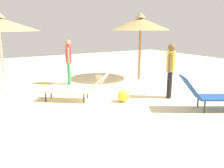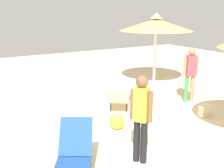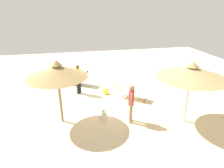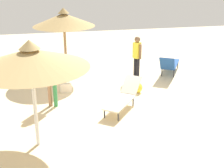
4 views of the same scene
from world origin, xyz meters
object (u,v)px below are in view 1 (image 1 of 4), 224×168
(lounge_chair_near_left, at_px, (76,88))
(beach_ball, at_px, (123,96))
(parasol_umbrella_center, at_px, (140,24))
(person_standing_far_right, at_px, (69,59))
(handbag, at_px, (100,79))
(lounge_chair_edge, at_px, (215,94))
(person_standing_near_right, at_px, (170,67))

(lounge_chair_near_left, relative_size, beach_ball, 5.04)
(lounge_chair_near_left, bearing_deg, beach_ball, 145.40)
(parasol_umbrella_center, xyz_separation_m, beach_ball, (2.39, 2.39, -2.16))
(parasol_umbrella_center, relative_size, person_standing_far_right, 1.61)
(parasol_umbrella_center, relative_size, handbag, 5.33)
(lounge_chair_edge, xyz_separation_m, handbag, (1.20, -4.47, -0.26))
(person_standing_far_right, xyz_separation_m, handbag, (-1.11, 0.49, -0.83))
(lounge_chair_edge, relative_size, person_standing_far_right, 1.17)
(lounge_chair_near_left, bearing_deg, parasol_umbrella_center, -156.41)
(lounge_chair_near_left, xyz_separation_m, beach_ball, (-1.19, 0.82, -0.21))
(person_standing_far_right, distance_m, beach_ball, 3.21)
(person_standing_near_right, distance_m, person_standing_far_right, 4.03)
(person_standing_far_right, bearing_deg, parasol_umbrella_center, 167.41)
(person_standing_near_right, bearing_deg, beach_ball, -14.75)
(parasol_umbrella_center, bearing_deg, lounge_chair_edge, 81.32)
(person_standing_near_right, xyz_separation_m, person_standing_far_right, (2.08, -3.45, 0.02))
(parasol_umbrella_center, height_order, lounge_chair_near_left, parasol_umbrella_center)
(lounge_chair_near_left, xyz_separation_m, handbag, (-1.73, -1.74, -0.21))
(person_standing_far_right, xyz_separation_m, beach_ball, (-0.57, 3.05, -0.82))
(lounge_chair_edge, bearing_deg, parasol_umbrella_center, -98.68)
(person_standing_near_right, height_order, handbag, person_standing_near_right)
(lounge_chair_edge, distance_m, person_standing_far_right, 5.51)
(beach_ball, bearing_deg, lounge_chair_edge, 132.23)
(person_standing_far_right, bearing_deg, lounge_chair_near_left, 74.51)
(person_standing_far_right, height_order, beach_ball, person_standing_far_right)
(parasol_umbrella_center, relative_size, lounge_chair_edge, 1.37)
(person_standing_near_right, distance_m, handbag, 3.21)
(parasol_umbrella_center, height_order, person_standing_near_right, parasol_umbrella_center)
(parasol_umbrella_center, xyz_separation_m, person_standing_near_right, (0.88, 2.78, -1.36))
(lounge_chair_near_left, bearing_deg, handbag, -134.87)
(lounge_chair_near_left, relative_size, person_standing_near_right, 1.10)
(lounge_chair_edge, bearing_deg, beach_ball, -47.77)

